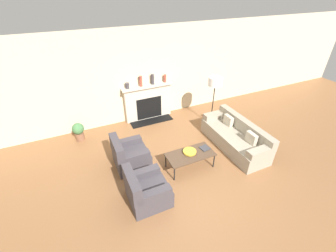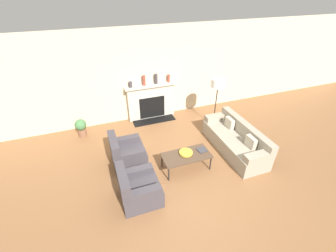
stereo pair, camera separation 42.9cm
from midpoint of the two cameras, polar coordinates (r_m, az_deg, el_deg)
name	(u,v)px [view 1 (the left image)]	position (r m, az deg, el deg)	size (l,w,h in m)	color
ground_plane	(191,176)	(5.52, 3.60, -12.62)	(18.00, 18.00, 0.00)	brown
wall_back	(144,76)	(7.22, -7.85, 12.54)	(18.00, 0.06, 2.90)	beige
fireplace	(148,102)	(7.45, -6.71, 5.93)	(1.67, 0.59, 1.18)	beige
couch	(235,137)	(6.42, 14.95, -2.83)	(0.81, 2.11, 0.76)	#9E937F
armchair_near	(146,190)	(4.85, -8.25, -15.97)	(0.82, 0.81, 0.83)	#423D42
armchair_far	(129,156)	(5.71, -11.93, -7.41)	(0.82, 0.81, 0.83)	#423D42
coffee_table	(190,155)	(5.49, 3.43, -7.40)	(1.17, 0.57, 0.41)	#4C3828
bowl	(190,152)	(5.49, 3.28, -6.56)	(0.33, 0.33, 0.06)	gold
book	(205,148)	(5.67, 7.17, -5.61)	(0.25, 0.24, 0.02)	#38383D
floor_lamp	(215,86)	(6.83, 10.07, 10.03)	(0.42, 0.42, 1.59)	black
mantel_vase_left	(127,86)	(7.03, -12.06, 9.93)	(0.12, 0.12, 0.17)	#3D383D
mantel_vase_center_left	(141,81)	(7.10, -8.72, 11.15)	(0.10, 0.10, 0.32)	brown
mantel_vase_center_right	(153,79)	(7.21, -5.68, 11.70)	(0.10, 0.10, 0.32)	#3D383D
mantel_vase_right	(165,78)	(7.35, -2.51, 11.96)	(0.09, 0.09, 0.25)	brown
potted_plant	(79,131)	(7.02, -23.42, -1.19)	(0.33, 0.33, 0.55)	brown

